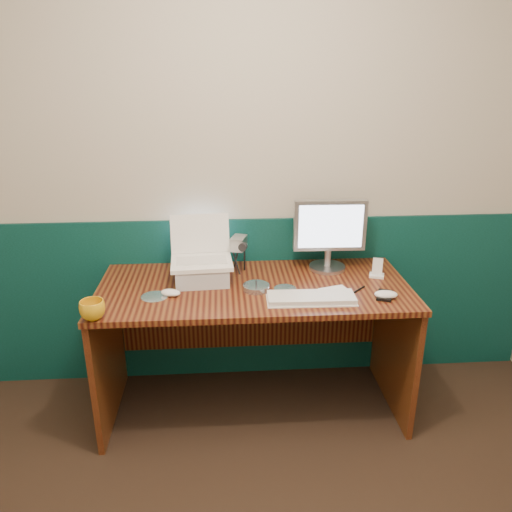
{
  "coord_description": "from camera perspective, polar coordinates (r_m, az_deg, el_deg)",
  "views": [
    {
      "loc": [
        -0.12,
        -0.96,
        1.8
      ],
      "look_at": [
        0.03,
        1.23,
        0.97
      ],
      "focal_mm": 35.0,
      "sensor_mm": 36.0,
      "label": 1
    }
  ],
  "objects": [
    {
      "name": "keyboard",
      "position": [
        2.42,
        6.32,
        -4.86
      ],
      "size": [
        0.42,
        0.15,
        0.02
      ],
      "primitive_type": "cube",
      "rotation": [
        0.0,
        0.0,
        -0.03
      ],
      "color": "white",
      "rests_on": "desk"
    },
    {
      "name": "music_player",
      "position": [
        2.73,
        13.72,
        -1.16
      ],
      "size": [
        0.06,
        0.04,
        0.09
      ],
      "primitive_type": "cube",
      "rotation": [
        -0.17,
        0.0,
        -0.35
      ],
      "color": "white",
      "rests_on": "dock"
    },
    {
      "name": "cd_spindle",
      "position": [
        2.52,
        0.03,
        -3.59
      ],
      "size": [
        0.13,
        0.13,
        0.03
      ],
      "primitive_type": "cylinder",
      "color": "#B1B8C1",
      "rests_on": "desk"
    },
    {
      "name": "cd_loose_b",
      "position": [
        2.54,
        3.33,
        -3.72
      ],
      "size": [
        0.11,
        0.11,
        0.0
      ],
      "primitive_type": "cylinder",
      "color": "silver",
      "rests_on": "desk"
    },
    {
      "name": "back_wall",
      "position": [
        2.77,
        -1.5,
        9.26
      ],
      "size": [
        3.5,
        0.04,
        2.5
      ],
      "primitive_type": "cube",
      "color": "#BDB4A0",
      "rests_on": "ground"
    },
    {
      "name": "dock",
      "position": [
        2.75,
        13.63,
        -2.18
      ],
      "size": [
        0.09,
        0.08,
        0.01
      ],
      "primitive_type": "cube",
      "rotation": [
        0.0,
        0.0,
        -0.35
      ],
      "color": "white",
      "rests_on": "desk"
    },
    {
      "name": "mouse_right",
      "position": [
        2.51,
        14.64,
        -4.27
      ],
      "size": [
        0.12,
        0.08,
        0.04
      ],
      "primitive_type": "ellipsoid",
      "rotation": [
        0.0,
        0.0,
        -0.11
      ],
      "color": "white",
      "rests_on": "desk"
    },
    {
      "name": "pen",
      "position": [
        2.55,
        11.45,
        -3.91
      ],
      "size": [
        0.11,
        0.11,
        0.01
      ],
      "primitive_type": "cylinder",
      "rotation": [
        0.0,
        1.57,
        0.77
      ],
      "color": "black",
      "rests_on": "desk"
    },
    {
      "name": "desk",
      "position": [
        2.75,
        -0.22,
        -10.56
      ],
      "size": [
        1.6,
        0.7,
        0.75
      ],
      "primitive_type": "cube",
      "color": "#350E09",
      "rests_on": "ground"
    },
    {
      "name": "monitor",
      "position": [
        2.74,
        8.32,
        2.34
      ],
      "size": [
        0.39,
        0.12,
        0.39
      ],
      "primitive_type": null,
      "rotation": [
        0.0,
        0.0,
        -0.03
      ],
      "color": "#ADADB2",
      "rests_on": "desk"
    },
    {
      "name": "pda",
      "position": [
        2.53,
        14.49,
        -4.37
      ],
      "size": [
        0.11,
        0.14,
        0.01
      ],
      "primitive_type": "cube",
      "rotation": [
        0.0,
        0.0,
        -0.39
      ],
      "color": "black",
      "rests_on": "desk"
    },
    {
      "name": "laptop",
      "position": [
        2.55,
        -6.34,
        1.73
      ],
      "size": [
        0.33,
        0.26,
        0.26
      ],
      "primitive_type": null,
      "rotation": [
        0.0,
        0.0,
        0.06
      ],
      "color": "white",
      "rests_on": "laptop_riser"
    },
    {
      "name": "wainscot",
      "position": [
        3.0,
        -1.35,
        -4.98
      ],
      "size": [
        3.48,
        0.02,
        1.0
      ],
      "primitive_type": "cube",
      "color": "#072F28",
      "rests_on": "ground"
    },
    {
      "name": "camcorder",
      "position": [
        2.71,
        -1.98,
        0.1
      ],
      "size": [
        0.12,
        0.15,
        0.19
      ],
      "primitive_type": null,
      "rotation": [
        0.0,
        0.0,
        -0.31
      ],
      "color": "#B1B1B6",
      "rests_on": "desk"
    },
    {
      "name": "mouse_left",
      "position": [
        2.49,
        -9.73,
        -4.15
      ],
      "size": [
        0.11,
        0.09,
        0.03
      ],
      "primitive_type": "ellipsoid",
      "rotation": [
        0.0,
        0.0,
        -0.34
      ],
      "color": "white",
      "rests_on": "desk"
    },
    {
      "name": "cd_loose_a",
      "position": [
        2.5,
        -11.52,
        -4.55
      ],
      "size": [
        0.13,
        0.13,
        0.0
      ],
      "primitive_type": "cylinder",
      "color": "silver",
      "rests_on": "desk"
    },
    {
      "name": "laptop_riser",
      "position": [
        2.62,
        -6.18,
        -1.94
      ],
      "size": [
        0.29,
        0.25,
        0.09
      ],
      "primitive_type": "cube",
      "rotation": [
        0.0,
        0.0,
        0.06
      ],
      "color": "silver",
      "rests_on": "desk"
    },
    {
      "name": "papers",
      "position": [
        2.54,
        8.96,
        -3.89
      ],
      "size": [
        0.16,
        0.13,
        0.0
      ],
      "primitive_type": "cube",
      "rotation": [
        0.0,
        0.0,
        0.29
      ],
      "color": "white",
      "rests_on": "desk"
    },
    {
      "name": "mug",
      "position": [
        2.34,
        -18.19,
        -5.87
      ],
      "size": [
        0.12,
        0.12,
        0.09
      ],
      "primitive_type": "imported",
      "rotation": [
        0.0,
        0.0,
        0.04
      ],
      "color": "gold",
      "rests_on": "desk"
    }
  ]
}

